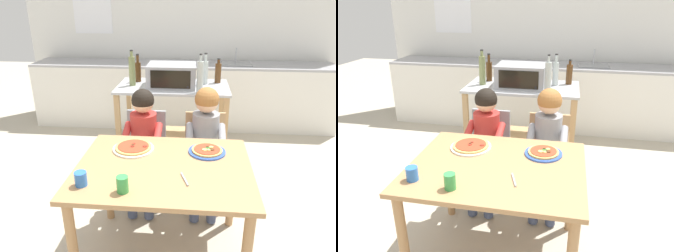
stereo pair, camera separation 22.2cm
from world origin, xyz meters
The scene contains 20 objects.
ground_plane centered at (0.00, 1.18, 0.00)m, with size 11.81×11.81×0.00m, color #B7AD99.
back_wall_tiled centered at (0.00, 3.01, 1.35)m, with size 4.64×0.13×2.70m.
kitchen_counter centered at (0.00, 2.60, 0.45)m, with size 4.18×0.60×1.10m.
kitchen_island_cart centered at (-0.05, 1.40, 0.60)m, with size 1.14×0.63×0.89m.
toaster_oven centered at (-0.06, 1.37, 1.01)m, with size 0.48×0.37×0.23m.
bottle_clear_vinegar centered at (0.42, 1.56, 1.00)m, with size 0.07×0.07×0.26m.
bottle_dark_olive_oil centered at (0.28, 1.49, 1.02)m, with size 0.06×0.06×0.32m.
bottle_slim_sauce centered at (-0.46, 1.37, 1.05)m, with size 0.07×0.07×0.36m.
bottle_tall_green_wine centered at (-0.44, 1.54, 1.01)m, with size 0.07×0.07×0.29m.
bottle_squat_spirits centered at (0.22, 1.17, 1.05)m, with size 0.06×0.06×0.37m.
dining_table centered at (0.00, 0.00, 0.63)m, with size 1.11×0.88×0.74m.
dining_chair_left centered at (-0.24, 0.71, 0.48)m, with size 0.36×0.36×0.81m.
dining_chair_right centered at (0.28, 0.71, 0.48)m, with size 0.36×0.36×0.81m.
child_in_red_shirt centered at (-0.24, 0.59, 0.67)m, with size 0.32×0.42×1.04m.
child_in_grey_shirt centered at (0.28, 0.60, 0.69)m, with size 0.32×0.42×1.06m.
pizza_plate_white centered at (-0.24, 0.21, 0.75)m, with size 0.29×0.29×0.03m.
pizza_plate_blue_rimmed centered at (0.28, 0.21, 0.75)m, with size 0.26×0.26×0.03m.
drinking_cup_blue centered at (-0.44, -0.27, 0.78)m, with size 0.07×0.07×0.08m, color blue.
drinking_cup_green centered at (-0.19, -0.31, 0.79)m, with size 0.07×0.07×0.09m, color green.
serving_spoon centered at (0.14, -0.16, 0.75)m, with size 0.01×0.01×0.14m, color #B7BABF.
Camera 1 is at (0.18, -1.75, 1.73)m, focal length 33.48 mm.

